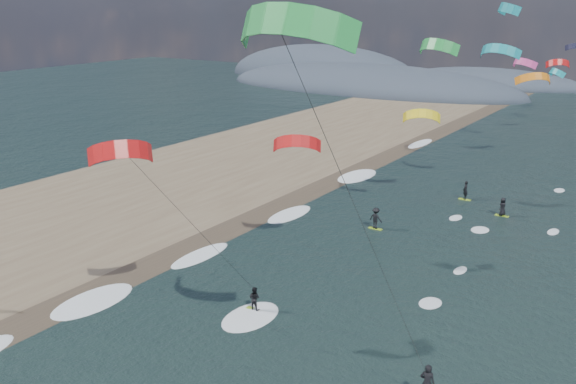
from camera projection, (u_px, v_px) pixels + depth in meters
The scene contains 8 objects.
sand_strip at pixel (20, 239), 48.42m from camera, with size 26.00×240.00×0.00m, color brown.
wet_sand_strip at pixel (132, 275), 42.09m from camera, with size 3.00×240.00×0.00m, color #382D23.
coastal_hills at pixel (363, 83), 137.60m from camera, with size 80.00×41.00×15.00m.
kitesurfer_near_a at pixel (309, 106), 22.52m from camera, with size 7.86×8.32×17.64m.
kitesurfer_near_b at pixel (172, 212), 33.24m from camera, with size 6.63×8.97×11.55m.
far_kitesurfers at pixel (429, 209), 52.43m from camera, with size 8.58×12.17×1.76m.
bg_kite_field at pixel (508, 64), 66.77m from camera, with size 10.29×75.10×10.45m.
shoreline_surf at pixel (194, 255), 45.25m from camera, with size 2.40×79.40×0.11m.
Camera 1 is at (17.92, -16.65, 17.36)m, focal length 40.00 mm.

